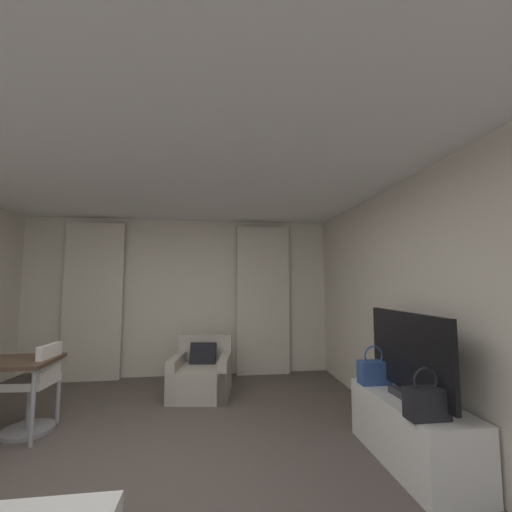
{
  "coord_description": "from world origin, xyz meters",
  "views": [
    {
      "loc": [
        0.53,
        -2.49,
        1.52
      ],
      "look_at": [
        1.06,
        1.47,
        1.86
      ],
      "focal_mm": 22.2,
      "sensor_mm": 36.0,
      "label": 1
    }
  ],
  "objects_px": {
    "tv_console": "(411,431)",
    "tv_flatscreen": "(408,357)",
    "armchair": "(202,375)",
    "handbag_primary": "(374,371)",
    "handbag_secondary": "(426,402)",
    "desk_chair": "(34,392)"
  },
  "relations": [
    {
      "from": "armchair",
      "to": "desk_chair",
      "type": "bearing_deg",
      "value": -152.25
    },
    {
      "from": "tv_console",
      "to": "tv_flatscreen",
      "type": "xyz_separation_m",
      "value": [
        0.0,
        -0.01,
        0.62
      ]
    },
    {
      "from": "armchair",
      "to": "handbag_secondary",
      "type": "xyz_separation_m",
      "value": [
        1.7,
        -2.34,
        0.39
      ]
    },
    {
      "from": "handbag_primary",
      "to": "desk_chair",
      "type": "bearing_deg",
      "value": 169.24
    },
    {
      "from": "armchair",
      "to": "handbag_primary",
      "type": "relative_size",
      "value": 2.47
    },
    {
      "from": "desk_chair",
      "to": "handbag_primary",
      "type": "xyz_separation_m",
      "value": [
        3.41,
        -0.65,
        0.26
      ]
    },
    {
      "from": "tv_flatscreen",
      "to": "tv_console",
      "type": "bearing_deg",
      "value": 90.0
    },
    {
      "from": "armchair",
      "to": "handbag_secondary",
      "type": "relative_size",
      "value": 2.47
    },
    {
      "from": "handbag_primary",
      "to": "handbag_secondary",
      "type": "xyz_separation_m",
      "value": [
        -0.03,
        -0.81,
        0.0
      ]
    },
    {
      "from": "armchair",
      "to": "tv_flatscreen",
      "type": "relative_size",
      "value": 0.82
    },
    {
      "from": "tv_flatscreen",
      "to": "handbag_primary",
      "type": "height_order",
      "value": "tv_flatscreen"
    },
    {
      "from": "desk_chair",
      "to": "tv_console",
      "type": "distance_m",
      "value": 3.67
    },
    {
      "from": "handbag_secondary",
      "to": "handbag_primary",
      "type": "bearing_deg",
      "value": 88.18
    },
    {
      "from": "handbag_primary",
      "to": "handbag_secondary",
      "type": "relative_size",
      "value": 1.0
    },
    {
      "from": "handbag_secondary",
      "to": "tv_flatscreen",
      "type": "bearing_deg",
      "value": 71.71
    },
    {
      "from": "tv_flatscreen",
      "to": "handbag_secondary",
      "type": "xyz_separation_m",
      "value": [
        -0.13,
        -0.4,
        -0.23
      ]
    },
    {
      "from": "tv_console",
      "to": "armchair",
      "type": "bearing_deg",
      "value": 133.52
    },
    {
      "from": "armchair",
      "to": "tv_flatscreen",
      "type": "xyz_separation_m",
      "value": [
        1.83,
        -1.94,
        0.62
      ]
    },
    {
      "from": "tv_console",
      "to": "handbag_primary",
      "type": "relative_size",
      "value": 3.27
    },
    {
      "from": "desk_chair",
      "to": "tv_console",
      "type": "bearing_deg",
      "value": -16.57
    },
    {
      "from": "handbag_primary",
      "to": "handbag_secondary",
      "type": "height_order",
      "value": "same"
    },
    {
      "from": "tv_flatscreen",
      "to": "handbag_secondary",
      "type": "relative_size",
      "value": 3.01
    }
  ]
}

